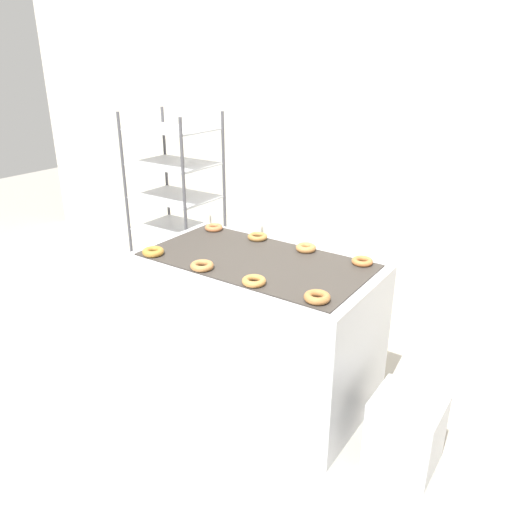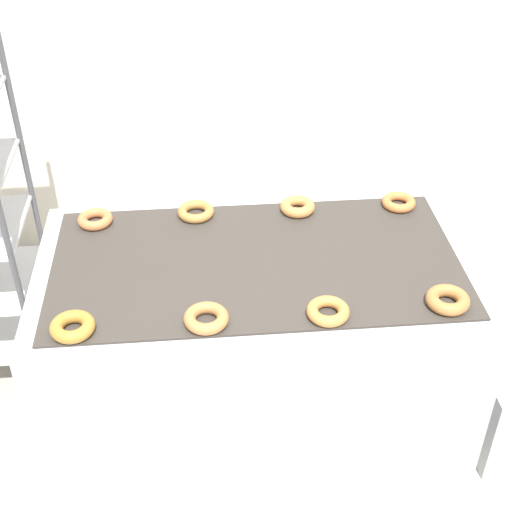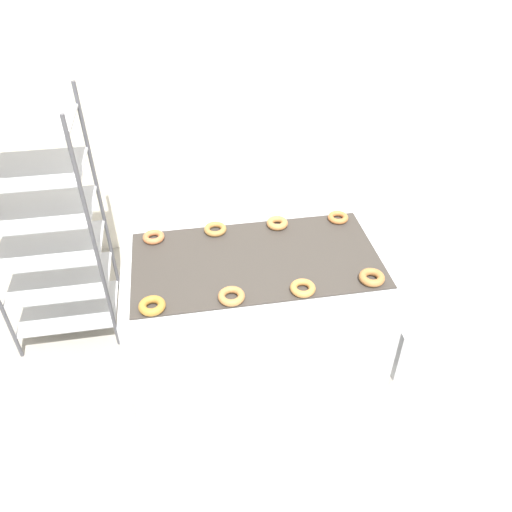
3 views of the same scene
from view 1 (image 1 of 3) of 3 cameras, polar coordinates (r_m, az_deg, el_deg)
The scene contains 13 objects.
ground_plane at distance 2.97m, azimuth -7.48°, elevation -20.63°, with size 14.00×14.00×0.00m, color #9E998E.
wall_back at distance 4.05m, azimuth 12.31°, elevation 12.93°, with size 8.00×0.05×2.80m.
fryer_machine at distance 3.11m, azimuth 0.00°, elevation -8.04°, with size 1.42×0.78×0.90m.
baking_rack_cart at distance 4.09m, azimuth -9.09°, elevation 4.87°, with size 0.65×0.49×1.61m.
glaze_bin at distance 2.84m, azimuth 16.68°, elevation -18.62°, with size 0.34×0.32×0.39m.
donut_near_left at distance 3.03m, azimuth -11.68°, elevation 0.49°, with size 0.13×0.13×0.04m, color #A9772E.
donut_near_midleft at distance 2.79m, azimuth -6.19°, elevation -1.11°, with size 0.13×0.13×0.04m, color #AF7540.
donut_near_midright at distance 2.59m, azimuth -0.24°, elevation -2.87°, with size 0.13×0.13×0.03m, color #BA7E3E.
donut_near_right at distance 2.44m, azimuth 6.99°, elevation -4.69°, with size 0.13×0.13×0.04m, color #A66D38.
donut_far_left at distance 3.41m, azimuth -4.85°, elevation 3.26°, with size 0.12×0.12×0.03m, color #BE6E3F.
donut_far_midleft at distance 3.22m, azimuth 0.17°, elevation 2.22°, with size 0.13×0.13×0.03m, color #A7753A.
donut_far_midright at distance 3.04m, azimuth 5.72°, elevation 0.94°, with size 0.12×0.12×0.04m, color #BD7D42.
donut_far_right at distance 2.90m, azimuth 12.04°, elevation -0.59°, with size 0.12×0.12×0.03m, color #BF6F39.
Camera 1 is at (1.53, -1.58, 2.00)m, focal length 35.00 mm.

